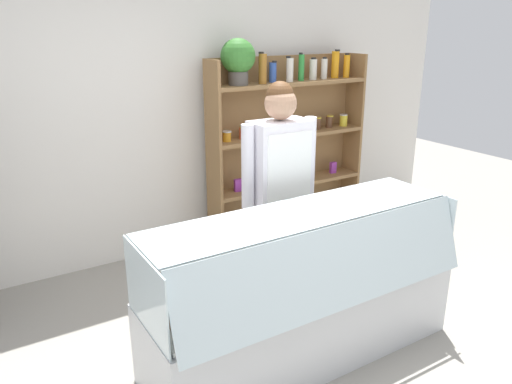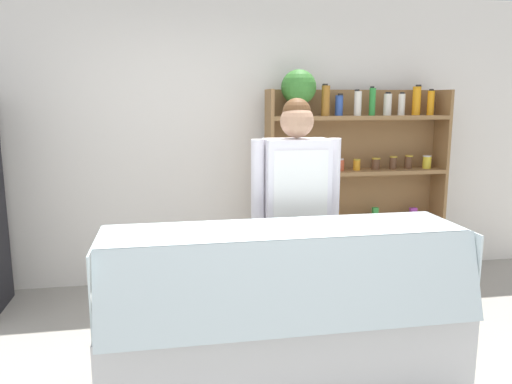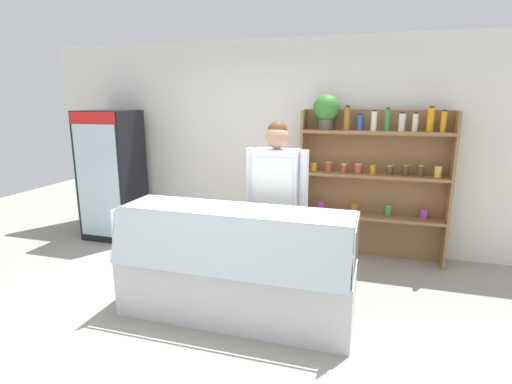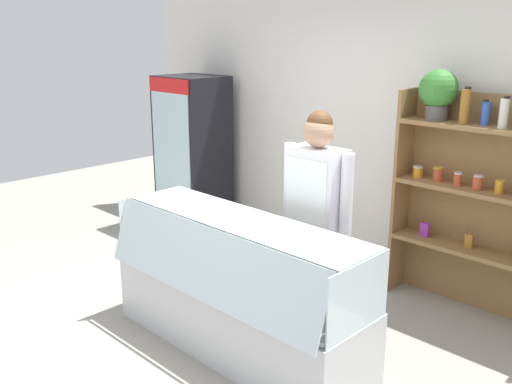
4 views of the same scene
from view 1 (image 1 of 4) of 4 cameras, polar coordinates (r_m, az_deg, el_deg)
ground_plane at (r=3.47m, az=5.41°, el=-19.08°), size 12.00×12.00×0.00m
back_wall at (r=4.71m, az=-10.39°, el=9.01°), size 6.80×0.10×2.70m
shelving_unit at (r=5.02m, az=2.63°, el=7.61°), size 1.73×0.32×2.00m
deli_display_case at (r=3.39m, az=5.28°, el=-13.67°), size 2.10×0.71×1.01m
shop_clerk at (r=3.65m, az=2.74°, el=1.52°), size 0.63×0.25×1.75m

